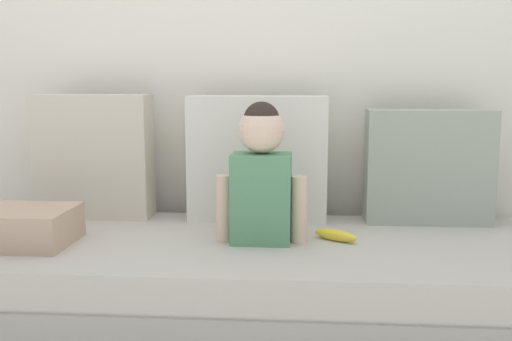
{
  "coord_description": "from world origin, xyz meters",
  "views": [
    {
      "loc": [
        0.18,
        -2.0,
        0.93
      ],
      "look_at": [
        0.02,
        0.0,
        0.62
      ],
      "focal_mm": 41.15,
      "sensor_mm": 36.0,
      "label": 1
    }
  ],
  "objects_px": {
    "toddler": "(261,174)",
    "folded_blanket": "(14,226)",
    "couch": "(251,291)",
    "throw_pillow_left": "(94,156)",
    "banana": "(336,235)",
    "throw_pillow_right": "(428,167)",
    "throw_pillow_center": "(258,158)"
  },
  "relations": [
    {
      "from": "throw_pillow_center",
      "to": "throw_pillow_right",
      "type": "bearing_deg",
      "value": 0.0
    },
    {
      "from": "toddler",
      "to": "folded_blanket",
      "type": "bearing_deg",
      "value": -173.46
    },
    {
      "from": "couch",
      "to": "throw_pillow_center",
      "type": "height_order",
      "value": "throw_pillow_center"
    },
    {
      "from": "couch",
      "to": "throw_pillow_right",
      "type": "height_order",
      "value": "throw_pillow_right"
    },
    {
      "from": "throw_pillow_right",
      "to": "banana",
      "type": "bearing_deg",
      "value": -140.43
    },
    {
      "from": "couch",
      "to": "throw_pillow_right",
      "type": "distance_m",
      "value": 0.86
    },
    {
      "from": "folded_blanket",
      "to": "couch",
      "type": "bearing_deg",
      "value": 7.56
    },
    {
      "from": "couch",
      "to": "toddler",
      "type": "bearing_deg",
      "value": -14.8
    },
    {
      "from": "throw_pillow_right",
      "to": "banana",
      "type": "xyz_separation_m",
      "value": [
        -0.38,
        -0.31,
        -0.2
      ]
    },
    {
      "from": "toddler",
      "to": "throw_pillow_center",
      "type": "bearing_deg",
      "value": 96.52
    },
    {
      "from": "throw_pillow_right",
      "to": "folded_blanket",
      "type": "xyz_separation_m",
      "value": [
        -1.48,
        -0.44,
        -0.16
      ]
    },
    {
      "from": "couch",
      "to": "toddler",
      "type": "height_order",
      "value": "toddler"
    },
    {
      "from": "throw_pillow_left",
      "to": "banana",
      "type": "height_order",
      "value": "throw_pillow_left"
    },
    {
      "from": "throw_pillow_center",
      "to": "folded_blanket",
      "type": "distance_m",
      "value": 0.94
    },
    {
      "from": "throw_pillow_center",
      "to": "toddler",
      "type": "bearing_deg",
      "value": -83.48
    },
    {
      "from": "toddler",
      "to": "banana",
      "type": "relative_size",
      "value": 2.87
    },
    {
      "from": "throw_pillow_left",
      "to": "banana",
      "type": "relative_size",
      "value": 2.96
    },
    {
      "from": "throw_pillow_right",
      "to": "folded_blanket",
      "type": "bearing_deg",
      "value": -163.59
    },
    {
      "from": "banana",
      "to": "folded_blanket",
      "type": "xyz_separation_m",
      "value": [
        -1.11,
        -0.13,
        0.04
      ]
    },
    {
      "from": "throw_pillow_right",
      "to": "banana",
      "type": "height_order",
      "value": "throw_pillow_right"
    },
    {
      "from": "throw_pillow_right",
      "to": "folded_blanket",
      "type": "height_order",
      "value": "throw_pillow_right"
    },
    {
      "from": "throw_pillow_left",
      "to": "banana",
      "type": "distance_m",
      "value": 1.05
    },
    {
      "from": "couch",
      "to": "throw_pillow_left",
      "type": "bearing_deg",
      "value": 153.97
    },
    {
      "from": "throw_pillow_center",
      "to": "folded_blanket",
      "type": "bearing_deg",
      "value": -151.62
    },
    {
      "from": "throw_pillow_right",
      "to": "toddler",
      "type": "xyz_separation_m",
      "value": [
        -0.64,
        -0.34,
        0.01
      ]
    },
    {
      "from": "throw_pillow_left",
      "to": "toddler",
      "type": "distance_m",
      "value": 0.79
    },
    {
      "from": "throw_pillow_left",
      "to": "toddler",
      "type": "bearing_deg",
      "value": -25.46
    },
    {
      "from": "toddler",
      "to": "banana",
      "type": "distance_m",
      "value": 0.34
    },
    {
      "from": "throw_pillow_center",
      "to": "throw_pillow_right",
      "type": "distance_m",
      "value": 0.68
    },
    {
      "from": "toddler",
      "to": "banana",
      "type": "xyz_separation_m",
      "value": [
        0.26,
        0.03,
        -0.22
      ]
    },
    {
      "from": "couch",
      "to": "throw_pillow_left",
      "type": "distance_m",
      "value": 0.87
    },
    {
      "from": "throw_pillow_right",
      "to": "banana",
      "type": "relative_size",
      "value": 2.86
    }
  ]
}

